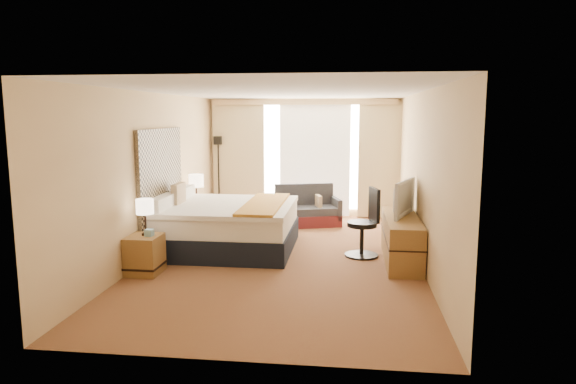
# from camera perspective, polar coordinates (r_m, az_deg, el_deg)

# --- Properties ---
(floor) EXTENTS (4.20, 7.00, 0.02)m
(floor) POSITION_cam_1_polar(r_m,az_deg,el_deg) (8.24, -0.48, -7.28)
(floor) COLOR #562018
(floor) RESTS_ON ground
(ceiling) EXTENTS (4.20, 7.00, 0.02)m
(ceiling) POSITION_cam_1_polar(r_m,az_deg,el_deg) (7.93, -0.50, 11.10)
(ceiling) COLOR silver
(ceiling) RESTS_ON wall_back
(wall_back) EXTENTS (4.20, 0.02, 2.60)m
(wall_back) POSITION_cam_1_polar(r_m,az_deg,el_deg) (11.44, 1.77, 3.83)
(wall_back) COLOR #E1C189
(wall_back) RESTS_ON ground
(wall_front) EXTENTS (4.20, 0.02, 2.60)m
(wall_front) POSITION_cam_1_polar(r_m,az_deg,el_deg) (4.57, -6.14, -3.51)
(wall_front) COLOR #E1C189
(wall_front) RESTS_ON ground
(wall_left) EXTENTS (0.02, 7.00, 2.60)m
(wall_left) POSITION_cam_1_polar(r_m,az_deg,el_deg) (8.51, -14.67, 1.88)
(wall_left) COLOR #E1C189
(wall_left) RESTS_ON ground
(wall_right) EXTENTS (0.02, 7.00, 2.60)m
(wall_right) POSITION_cam_1_polar(r_m,az_deg,el_deg) (7.99, 14.63, 1.46)
(wall_right) COLOR #E1C189
(wall_right) RESTS_ON ground
(headboard) EXTENTS (0.06, 1.85, 1.50)m
(headboard) POSITION_cam_1_polar(r_m,az_deg,el_deg) (8.68, -13.93, 1.91)
(headboard) COLOR black
(headboard) RESTS_ON wall_left
(nightstand_left) EXTENTS (0.45, 0.52, 0.55)m
(nightstand_left) POSITION_cam_1_polar(r_m,az_deg,el_deg) (7.65, -15.65, -6.71)
(nightstand_left) COLOR olive
(nightstand_left) RESTS_ON floor
(nightstand_right) EXTENTS (0.45, 0.52, 0.55)m
(nightstand_right) POSITION_cam_1_polar(r_m,az_deg,el_deg) (9.94, -10.15, -3.01)
(nightstand_right) COLOR olive
(nightstand_right) RESTS_ON floor
(media_dresser) EXTENTS (0.50, 1.80, 0.70)m
(media_dresser) POSITION_cam_1_polar(r_m,az_deg,el_deg) (8.12, 12.48, -5.16)
(media_dresser) COLOR olive
(media_dresser) RESTS_ON floor
(window) EXTENTS (2.30, 0.02, 2.30)m
(window) POSITION_cam_1_polar(r_m,az_deg,el_deg) (11.39, 3.01, 3.90)
(window) COLOR white
(window) RESTS_ON wall_back
(curtains) EXTENTS (4.12, 0.19, 2.56)m
(curtains) POSITION_cam_1_polar(r_m,az_deg,el_deg) (11.32, 1.70, 4.33)
(curtains) COLOR beige
(curtains) RESTS_ON floor
(bed) EXTENTS (2.28, 2.09, 1.11)m
(bed) POSITION_cam_1_polar(r_m,az_deg,el_deg) (8.72, -7.09, -3.70)
(bed) COLOR black
(bed) RESTS_ON floor
(loveseat) EXTENTS (1.47, 1.06, 0.82)m
(loveseat) POSITION_cam_1_polar(r_m,az_deg,el_deg) (10.57, 2.07, -2.20)
(loveseat) COLOR #52171A
(loveseat) RESTS_ON floor
(floor_lamp) EXTENTS (0.22, 0.22, 1.78)m
(floor_lamp) POSITION_cam_1_polar(r_m,az_deg,el_deg) (11.57, -7.75, 3.58)
(floor_lamp) COLOR black
(floor_lamp) RESTS_ON floor
(desk_chair) EXTENTS (0.54, 0.54, 1.10)m
(desk_chair) POSITION_cam_1_polar(r_m,az_deg,el_deg) (8.29, 8.62, -3.77)
(desk_chair) COLOR black
(desk_chair) RESTS_ON floor
(lamp_left) EXTENTS (0.25, 0.25, 0.52)m
(lamp_left) POSITION_cam_1_polar(r_m,az_deg,el_deg) (7.53, -15.62, -1.65)
(lamp_left) COLOR black
(lamp_left) RESTS_ON nightstand_left
(lamp_right) EXTENTS (0.28, 0.28, 0.58)m
(lamp_right) POSITION_cam_1_polar(r_m,az_deg,el_deg) (9.87, -10.17, 1.18)
(lamp_right) COLOR black
(lamp_right) RESTS_ON nightstand_right
(tissue_box) EXTENTS (0.11, 0.11, 0.10)m
(tissue_box) POSITION_cam_1_polar(r_m,az_deg,el_deg) (7.54, -15.17, -4.39)
(tissue_box) COLOR #83B3CA
(tissue_box) RESTS_ON nightstand_left
(telephone) EXTENTS (0.23, 0.19, 0.08)m
(telephone) POSITION_cam_1_polar(r_m,az_deg,el_deg) (10.01, -9.39, -1.08)
(telephone) COLOR black
(telephone) RESTS_ON nightstand_right
(television) EXTENTS (0.47, 0.95, 0.56)m
(television) POSITION_cam_1_polar(r_m,az_deg,el_deg) (8.13, 12.18, -0.62)
(television) COLOR black
(television) RESTS_ON media_dresser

